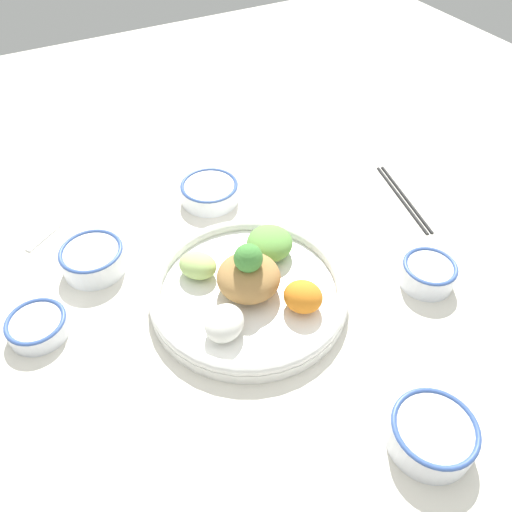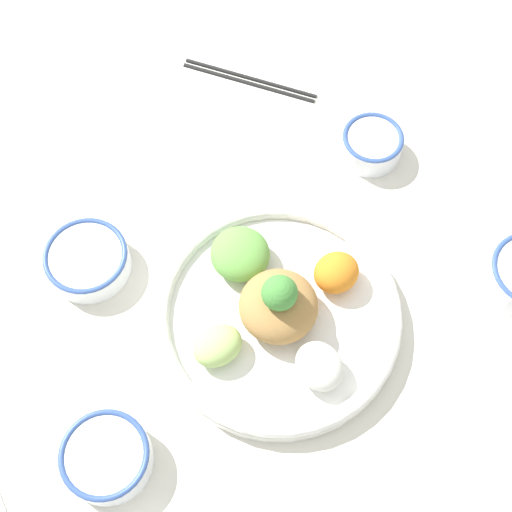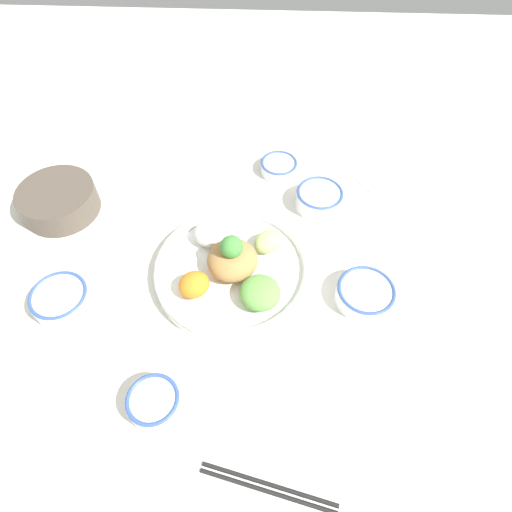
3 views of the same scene
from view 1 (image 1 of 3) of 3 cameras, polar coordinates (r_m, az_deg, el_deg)
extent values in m
plane|color=silver|center=(0.81, -0.66, -5.99)|extent=(2.40, 2.40, 0.00)
cylinder|color=white|center=(0.82, -0.82, -4.32)|extent=(0.32, 0.32, 0.02)
torus|color=white|center=(0.81, -0.83, -3.63)|extent=(0.32, 0.32, 0.02)
ellipsoid|color=#B7DB7A|center=(0.83, -6.67, -1.07)|extent=(0.08, 0.08, 0.04)
ellipsoid|color=white|center=(0.74, -3.64, -7.65)|extent=(0.09, 0.09, 0.04)
ellipsoid|color=orange|center=(0.78, 5.39, -4.65)|extent=(0.08, 0.08, 0.05)
ellipsoid|color=#6BAD4C|center=(0.85, 1.57, 1.48)|extent=(0.11, 0.11, 0.05)
ellipsoid|color=#AD7F47|center=(0.79, -0.85, -2.45)|extent=(0.10, 0.10, 0.06)
sphere|color=#478E3D|center=(0.76, -0.89, -0.23)|extent=(0.05, 0.05, 0.05)
cylinder|color=white|center=(0.71, 19.40, -18.73)|extent=(0.11, 0.11, 0.04)
torus|color=#38569E|center=(0.70, 19.82, -17.96)|extent=(0.11, 0.11, 0.01)
cylinder|color=maroon|center=(0.70, 19.76, -18.07)|extent=(0.09, 0.09, 0.00)
cylinder|color=white|center=(0.84, -23.66, -7.43)|extent=(0.09, 0.09, 0.03)
torus|color=#38569E|center=(0.83, -23.91, -6.88)|extent=(0.09, 0.09, 0.01)
cylinder|color=white|center=(0.84, -23.86, -7.00)|extent=(0.08, 0.08, 0.00)
cylinder|color=white|center=(0.88, 19.01, -1.98)|extent=(0.09, 0.09, 0.04)
torus|color=#38569E|center=(0.87, 19.30, -1.15)|extent=(0.09, 0.09, 0.01)
cylinder|color=#5B3319|center=(0.87, 19.26, -1.27)|extent=(0.07, 0.07, 0.00)
cylinder|color=white|center=(0.90, -18.08, -0.41)|extent=(0.11, 0.11, 0.04)
torus|color=#38569E|center=(0.89, -18.37, 0.49)|extent=(0.11, 0.11, 0.01)
cylinder|color=#DBB251|center=(0.89, -18.33, 0.37)|extent=(0.09, 0.09, 0.00)
cylinder|color=white|center=(1.01, -5.32, 7.23)|extent=(0.11, 0.11, 0.04)
torus|color=#38569E|center=(1.00, -5.38, 8.00)|extent=(0.11, 0.11, 0.01)
cylinder|color=white|center=(1.00, -5.37, 7.87)|extent=(0.09, 0.09, 0.00)
cylinder|color=black|center=(1.05, 16.27, 6.40)|extent=(0.06, 0.21, 0.01)
cylinder|color=black|center=(1.06, 16.74, 6.47)|extent=(0.06, 0.21, 0.01)
cube|color=white|center=(1.01, -23.11, 2.07)|extent=(0.07, 0.06, 0.01)
ellipsoid|color=white|center=(1.03, -20.81, 4.22)|extent=(0.06, 0.06, 0.01)
camera|label=2|loc=(0.54, -76.44, 54.63)|focal=50.00mm
camera|label=3|loc=(0.93, 38.17, 45.90)|focal=30.00mm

